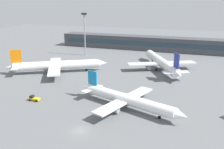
{
  "coord_description": "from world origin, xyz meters",
  "views": [
    {
      "loc": [
        26.2,
        -49.4,
        31.96
      ],
      "look_at": [
        -5.38,
        40.0,
        3.0
      ],
      "focal_mm": 38.97,
      "sensor_mm": 36.0,
      "label": 1
    }
  ],
  "objects_px": {
    "airplane_mid": "(58,65)",
    "airplane_near": "(128,100)",
    "floodlight_tower_west": "(85,31)",
    "airplane_far": "(161,62)",
    "baggage_tug_yellow": "(34,98)"
  },
  "relations": [
    {
      "from": "floodlight_tower_west",
      "to": "airplane_mid",
      "type": "bearing_deg",
      "value": -83.66
    },
    {
      "from": "airplane_mid",
      "to": "floodlight_tower_west",
      "type": "xyz_separation_m",
      "value": [
        -4.22,
        37.97,
        11.12
      ]
    },
    {
      "from": "airplane_mid",
      "to": "floodlight_tower_west",
      "type": "bearing_deg",
      "value": 96.34
    },
    {
      "from": "airplane_near",
      "to": "floodlight_tower_west",
      "type": "height_order",
      "value": "floodlight_tower_west"
    },
    {
      "from": "airplane_mid",
      "to": "floodlight_tower_west",
      "type": "distance_m",
      "value": 39.79
    },
    {
      "from": "airplane_mid",
      "to": "baggage_tug_yellow",
      "type": "relative_size",
      "value": 11.24
    },
    {
      "from": "airplane_mid",
      "to": "baggage_tug_yellow",
      "type": "xyz_separation_m",
      "value": [
        9.94,
        -31.52,
        -2.66
      ]
    },
    {
      "from": "airplane_mid",
      "to": "airplane_far",
      "type": "relative_size",
      "value": 0.95
    },
    {
      "from": "airplane_near",
      "to": "airplane_mid",
      "type": "bearing_deg",
      "value": 146.72
    },
    {
      "from": "airplane_near",
      "to": "airplane_far",
      "type": "bearing_deg",
      "value": 86.97
    },
    {
      "from": "airplane_mid",
      "to": "floodlight_tower_west",
      "type": "height_order",
      "value": "floodlight_tower_west"
    },
    {
      "from": "airplane_mid",
      "to": "airplane_far",
      "type": "xyz_separation_m",
      "value": [
        43.76,
        21.62,
        0.11
      ]
    },
    {
      "from": "airplane_mid",
      "to": "airplane_near",
      "type": "bearing_deg",
      "value": -33.28
    },
    {
      "from": "airplane_near",
      "to": "airplane_mid",
      "type": "xyz_separation_m",
      "value": [
        -41.19,
        27.04,
        0.59
      ]
    },
    {
      "from": "baggage_tug_yellow",
      "to": "floodlight_tower_west",
      "type": "distance_m",
      "value": 72.25
    }
  ]
}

